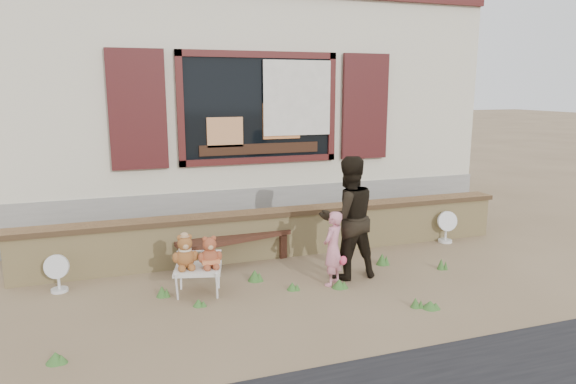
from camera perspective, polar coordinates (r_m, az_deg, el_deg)
name	(u,v)px	position (r m, az deg, el deg)	size (l,w,h in m)	color
ground	(303,279)	(6.55, 1.73, -9.60)	(80.00, 80.00, 0.00)	brown
shopfront	(225,106)	(10.44, -7.04, 9.46)	(8.04, 5.13, 4.00)	#BDB699
brick_wall	(279,232)	(7.34, -1.02, -4.45)	(7.10, 0.36, 0.67)	tan
bench	(235,244)	(6.99, -5.92, -5.72)	(1.61, 0.70, 0.40)	#361C12
folding_chair	(198,270)	(6.09, -9.97, -8.51)	(0.62, 0.58, 0.32)	beige
teddy_bear_left	(185,251)	(6.03, -11.38, -6.43)	(0.30, 0.26, 0.40)	brown
teddy_bear_right	(210,251)	(6.01, -8.70, -6.53)	(0.28, 0.24, 0.38)	brown
child	(333,248)	(6.24, 5.00, -6.27)	(0.33, 0.22, 0.92)	pink
adult	(348,218)	(6.44, 6.67, -2.84)	(0.75, 0.59, 1.55)	black
fan_left	(58,273)	(6.66, -24.19, -8.20)	(0.30, 0.19, 0.46)	silver
fan_right	(446,227)	(8.32, 17.15, -3.69)	(0.32, 0.21, 0.50)	silver
grass_tufts	(301,287)	(6.13, 1.51, -10.55)	(4.74, 1.59, 0.16)	#376528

